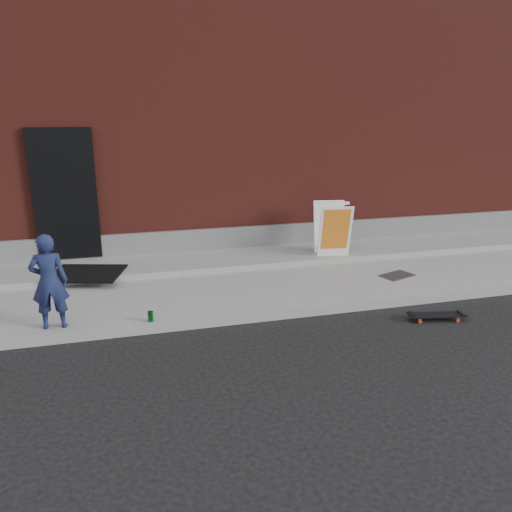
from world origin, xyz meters
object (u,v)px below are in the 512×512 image
object	(u,v)px
child	(49,282)
pizza_sign	(333,229)
skateboard	(437,315)
soda_can	(151,316)

from	to	relation	value
child	pizza_sign	distance (m)	4.94
child	skateboard	bearing A→B (deg)	170.38
child	pizza_sign	xyz separation A→B (m)	(4.58, 1.85, -0.03)
skateboard	pizza_sign	distance (m)	2.74
child	soda_can	world-z (taller)	child
soda_can	skateboard	bearing A→B (deg)	-9.37
child	skateboard	world-z (taller)	child
child	pizza_sign	world-z (taller)	child
child	soda_can	size ratio (longest dim) A/B	8.84
child	skateboard	distance (m)	5.13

